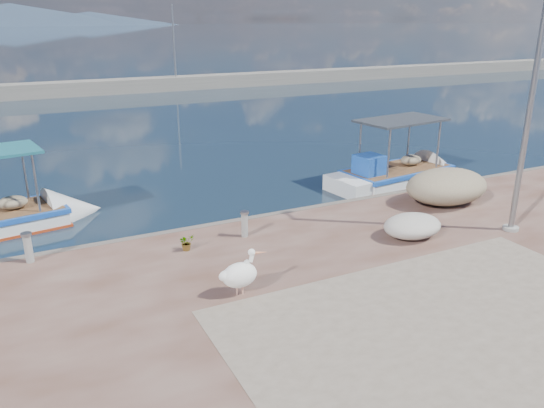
{
  "coord_description": "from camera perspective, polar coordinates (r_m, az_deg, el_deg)",
  "views": [
    {
      "loc": [
        -6.28,
        -8.88,
        6.25
      ],
      "look_at": [
        0.0,
        3.8,
        1.3
      ],
      "focal_mm": 35.0,
      "sensor_mm": 36.0,
      "label": 1
    }
  ],
  "objects": [
    {
      "name": "ground",
      "position": [
        12.55,
        7.87,
        -10.81
      ],
      "size": [
        1400.0,
        1400.0,
        0.0
      ],
      "primitive_type": "plane",
      "color": "#162635",
      "rests_on": "ground"
    },
    {
      "name": "quay_patch",
      "position": [
        10.98,
        21.53,
        -13.79
      ],
      "size": [
        9.0,
        7.0,
        0.01
      ],
      "primitive_type": "cube",
      "color": "gray",
      "rests_on": "quay"
    },
    {
      "name": "breakwater",
      "position": [
        49.6,
        -19.33,
        11.7
      ],
      "size": [
        120.0,
        2.2,
        7.5
      ],
      "color": "gray",
      "rests_on": "ground"
    },
    {
      "name": "mountains",
      "position": [
        658.97,
        -26.79,
        17.64
      ],
      "size": [
        370.0,
        280.0,
        22.0
      ],
      "color": "#28384C",
      "rests_on": "ground"
    },
    {
      "name": "boat_right",
      "position": [
        21.9,
        13.15,
        2.83
      ],
      "size": [
        6.45,
        2.82,
        3.0
      ],
      "rotation": [
        0.0,
        0.0,
        0.13
      ],
      "color": "white",
      "rests_on": "ground"
    },
    {
      "name": "pelican",
      "position": [
        11.67,
        -3.43,
        -7.54
      ],
      "size": [
        1.08,
        0.55,
        1.05
      ],
      "rotation": [
        0.0,
        0.0,
        -0.07
      ],
      "color": "tan",
      "rests_on": "quay"
    },
    {
      "name": "lamp_post",
      "position": [
        15.97,
        25.82,
        8.55
      ],
      "size": [
        0.44,
        0.96,
        7.0
      ],
      "color": "gray",
      "rests_on": "quay"
    },
    {
      "name": "bollard_near",
      "position": [
        14.72,
        -2.96,
        -2.05
      ],
      "size": [
        0.24,
        0.24,
        0.74
      ],
      "color": "gray",
      "rests_on": "quay"
    },
    {
      "name": "bollard_far",
      "position": [
        14.49,
        -24.77,
        -4.15
      ],
      "size": [
        0.26,
        0.26,
        0.78
      ],
      "color": "gray",
      "rests_on": "quay"
    },
    {
      "name": "potted_plant",
      "position": [
        14.1,
        -9.18,
        -4.08
      ],
      "size": [
        0.47,
        0.44,
        0.44
      ],
      "primitive_type": "imported",
      "rotation": [
        0.0,
        0.0,
        0.29
      ],
      "color": "#33722D",
      "rests_on": "quay"
    },
    {
      "name": "net_pile_c",
      "position": [
        18.27,
        18.26,
        1.82
      ],
      "size": [
        2.9,
        2.07,
        1.14
      ],
      "primitive_type": "ellipsoid",
      "color": "tan",
      "rests_on": "quay"
    },
    {
      "name": "net_pile_d",
      "position": [
        15.22,
        14.86,
        -2.29
      ],
      "size": [
        1.72,
        1.29,
        0.64
      ],
      "primitive_type": "ellipsoid",
      "color": "beige",
      "rests_on": "quay"
    }
  ]
}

